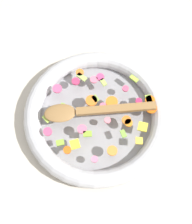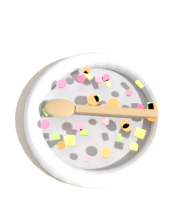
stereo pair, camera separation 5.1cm
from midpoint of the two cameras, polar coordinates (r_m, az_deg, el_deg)
ground_plane at (r=0.94m, az=1.55°, el=-1.24°), size 4.00×4.00×0.00m
skillet at (r=0.92m, az=1.59°, el=-0.76°), size 0.43×0.43×0.05m
chopped_vegetables at (r=0.89m, az=3.00°, el=0.04°), size 0.29×0.34×0.01m
wooden_spoon at (r=0.88m, az=0.18°, el=0.29°), size 0.13×0.32×0.01m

